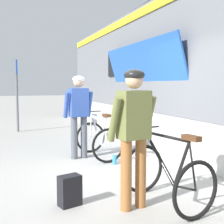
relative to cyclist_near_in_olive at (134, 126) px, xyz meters
The scene contains 8 objects.
ground_plane 1.78m from the cyclist_near_in_olive, 84.63° to the left, with size 80.00×80.00×0.00m, color #A09E99.
cyclist_near_in_olive is the anchor object (origin of this frame).
cyclist_far_in_blue 2.76m from the cyclist_near_in_olive, 90.36° to the left, with size 0.63×0.34×1.76m.
bicycle_near_black 0.80m from the cyclist_near_in_olive, ahead, with size 0.89×1.18×0.99m.
bicycle_far_silver 2.79m from the cyclist_near_in_olive, 81.46° to the left, with size 0.79×1.12×0.99m.
backpack_on_platform 1.19m from the cyclist_near_in_olive, 153.85° to the left, with size 0.28×0.18×0.40m, color black.
water_bottle_near_the_bikes 2.32m from the cyclist_near_in_olive, 75.76° to the left, with size 0.08×0.08×0.18m, color #338CCC.
platform_sign_post 7.11m from the cyclist_near_in_olive, 98.70° to the left, with size 0.08×0.70×2.40m.
Camera 1 is at (-1.65, -4.75, 1.57)m, focal length 47.34 mm.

